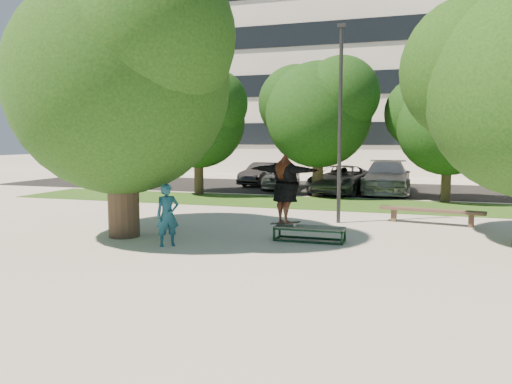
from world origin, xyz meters
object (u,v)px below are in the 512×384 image
(lamppost, at_px, (340,122))
(car_silver_a, at_px, (282,175))
(car_grey, at_px, (341,179))
(tree_left, at_px, (119,71))
(bench, at_px, (431,211))
(bystander, at_px, (168,215))
(car_silver_b, at_px, (386,177))
(car_dark, at_px, (263,174))
(grind_box, at_px, (309,234))

(lamppost, xyz_separation_m, car_silver_a, (-4.50, 9.98, -2.43))
(car_grey, bearing_deg, tree_left, -98.32)
(bench, bearing_deg, lamppost, -157.94)
(bystander, height_order, car_silver_b, car_silver_b)
(bystander, bearing_deg, lamppost, 10.79)
(tree_left, relative_size, car_dark, 1.82)
(bystander, bearing_deg, car_silver_b, 29.88)
(bench, xyz_separation_m, car_silver_b, (-1.85, 8.81, 0.39))
(bench, distance_m, car_silver_a, 11.88)
(bench, bearing_deg, tree_left, -140.99)
(lamppost, relative_size, grind_box, 3.39)
(tree_left, relative_size, grind_box, 3.95)
(tree_left, xyz_separation_m, car_grey, (4.13, 12.54, -3.75))
(bystander, height_order, car_grey, bystander)
(tree_left, bearing_deg, bystander, -24.64)
(car_silver_b, bearing_deg, car_grey, -161.15)
(grind_box, xyz_separation_m, car_dark, (-5.71, 14.56, 0.46))
(grind_box, bearing_deg, tree_left, -170.44)
(lamppost, relative_size, car_silver_b, 1.13)
(grind_box, distance_m, car_silver_b, 12.55)
(car_dark, height_order, car_grey, car_grey)
(bench, bearing_deg, car_silver_b, 111.66)
(bench, distance_m, car_grey, 8.95)
(tree_left, distance_m, bench, 10.09)
(car_silver_a, height_order, car_dark, car_silver_a)
(tree_left, bearing_deg, car_dark, 92.63)
(car_silver_a, relative_size, car_grey, 0.87)
(lamppost, bearing_deg, bystander, -126.51)
(grind_box, relative_size, car_silver_b, 0.33)
(tree_left, bearing_deg, car_silver_b, 64.94)
(tree_left, distance_m, car_dark, 15.88)
(bench, xyz_separation_m, car_dark, (-8.78, 10.90, 0.24))
(lamppost, distance_m, bench, 3.96)
(grind_box, height_order, car_grey, car_grey)
(lamppost, distance_m, car_grey, 9.06)
(grind_box, height_order, car_silver_a, car_silver_a)
(tree_left, relative_size, car_silver_a, 1.69)
(car_grey, relative_size, car_silver_b, 0.89)
(bystander, relative_size, bench, 0.49)
(grind_box, bearing_deg, bench, 50.01)
(car_dark, bearing_deg, car_silver_b, -8.23)
(car_dark, bearing_deg, grind_box, -60.09)
(bystander, distance_m, car_dark, 16.42)
(bench, distance_m, car_silver_b, 9.01)
(car_dark, bearing_deg, bystander, -72.74)
(tree_left, height_order, car_dark, tree_left)
(car_dark, bearing_deg, bench, -42.63)
(bench, distance_m, car_dark, 14.00)
(lamppost, xyz_separation_m, car_silver_b, (0.94, 9.41, -2.36))
(car_silver_a, bearing_deg, lamppost, -72.29)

